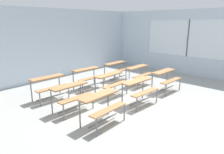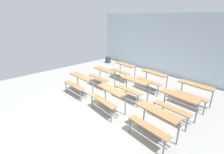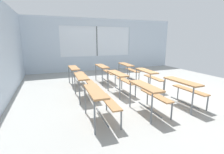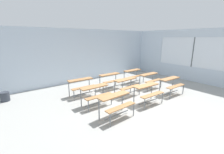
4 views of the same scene
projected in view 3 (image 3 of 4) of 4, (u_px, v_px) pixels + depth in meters
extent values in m
cube|color=#9E9E99|center=(152.00, 94.00, 5.73)|extent=(10.00, 9.00, 0.05)
cube|color=silver|center=(105.00, 62.00, 10.17)|extent=(0.12, 9.00, 0.85)
cube|color=silver|center=(105.00, 23.00, 9.65)|extent=(0.12, 9.00, 0.45)
cube|color=silver|center=(41.00, 42.00, 8.63)|extent=(0.12, 1.90, 1.70)
cube|color=silver|center=(148.00, 41.00, 10.96)|extent=(0.12, 2.90, 1.70)
cube|color=white|center=(97.00, 41.00, 9.71)|extent=(0.02, 4.20, 1.70)
cube|color=#4C5156|center=(97.00, 41.00, 9.71)|extent=(0.06, 0.05, 1.70)
cube|color=#A87547|center=(182.00, 81.00, 4.40)|extent=(1.11, 0.36, 0.04)
cube|color=#A87547|center=(190.00, 90.00, 4.59)|extent=(1.11, 0.26, 0.03)
cylinder|color=slate|center=(192.00, 101.00, 3.98)|extent=(0.04, 0.04, 0.72)
cylinder|color=slate|center=(164.00, 90.00, 4.88)|extent=(0.04, 0.04, 0.72)
cylinder|color=slate|center=(207.00, 103.00, 4.22)|extent=(0.04, 0.04, 0.44)
cylinder|color=slate|center=(178.00, 92.00, 5.12)|extent=(0.04, 0.04, 0.44)
cube|color=slate|center=(184.00, 102.00, 4.59)|extent=(1.00, 0.07, 0.03)
cube|color=#A87547|center=(146.00, 71.00, 5.88)|extent=(1.11, 0.37, 0.04)
cube|color=#A87547|center=(154.00, 78.00, 6.04)|extent=(1.11, 0.27, 0.03)
cylinder|color=slate|center=(150.00, 84.00, 5.46)|extent=(0.04, 0.04, 0.72)
cylinder|color=slate|center=(136.00, 78.00, 6.38)|extent=(0.04, 0.04, 0.72)
cylinder|color=slate|center=(164.00, 87.00, 5.66)|extent=(0.04, 0.04, 0.44)
cylinder|color=slate|center=(148.00, 80.00, 6.58)|extent=(0.04, 0.04, 0.44)
cube|color=slate|center=(149.00, 87.00, 6.06)|extent=(1.00, 0.08, 0.03)
cube|color=#A87547|center=(126.00, 64.00, 7.38)|extent=(1.11, 0.36, 0.04)
cube|color=#A87547|center=(132.00, 70.00, 7.54)|extent=(1.11, 0.26, 0.03)
cylinder|color=slate|center=(127.00, 75.00, 6.95)|extent=(0.04, 0.04, 0.72)
cylinder|color=slate|center=(119.00, 71.00, 7.87)|extent=(0.04, 0.04, 0.72)
cylinder|color=slate|center=(139.00, 77.00, 7.16)|extent=(0.04, 0.04, 0.44)
cylinder|color=slate|center=(129.00, 73.00, 8.08)|extent=(0.04, 0.04, 0.44)
cube|color=slate|center=(128.00, 78.00, 7.56)|extent=(1.00, 0.07, 0.03)
cube|color=#A87547|center=(145.00, 86.00, 3.97)|extent=(1.10, 0.32, 0.04)
cube|color=#A87547|center=(156.00, 95.00, 4.14)|extent=(1.10, 0.22, 0.03)
cylinder|color=slate|center=(152.00, 109.00, 3.54)|extent=(0.04, 0.04, 0.72)
cylinder|color=slate|center=(130.00, 95.00, 4.45)|extent=(0.04, 0.04, 0.72)
cylinder|color=slate|center=(172.00, 111.00, 3.77)|extent=(0.04, 0.04, 0.44)
cylinder|color=slate|center=(147.00, 97.00, 4.68)|extent=(0.04, 0.04, 0.44)
cube|color=slate|center=(149.00, 109.00, 4.15)|extent=(1.00, 0.03, 0.03)
cube|color=#A87547|center=(117.00, 73.00, 5.44)|extent=(1.11, 0.34, 0.04)
cube|color=#A87547|center=(126.00, 81.00, 5.62)|extent=(1.10, 0.24, 0.03)
cylinder|color=slate|center=(120.00, 88.00, 5.01)|extent=(0.04, 0.04, 0.72)
cylinder|color=slate|center=(108.00, 81.00, 5.91)|extent=(0.04, 0.04, 0.72)
cylinder|color=slate|center=(135.00, 91.00, 5.25)|extent=(0.04, 0.04, 0.44)
cylinder|color=slate|center=(122.00, 83.00, 6.15)|extent=(0.04, 0.04, 0.44)
cube|color=slate|center=(121.00, 91.00, 5.63)|extent=(1.00, 0.05, 0.03)
cube|color=#A87547|center=(102.00, 66.00, 6.92)|extent=(1.10, 0.34, 0.04)
cube|color=#A87547|center=(109.00, 72.00, 7.09)|extent=(1.10, 0.24, 0.03)
cylinder|color=slate|center=(102.00, 77.00, 6.50)|extent=(0.04, 0.04, 0.72)
cylinder|color=slate|center=(96.00, 73.00, 7.41)|extent=(0.04, 0.04, 0.72)
cylinder|color=slate|center=(115.00, 79.00, 6.71)|extent=(0.04, 0.04, 0.44)
cylinder|color=slate|center=(107.00, 75.00, 7.63)|extent=(0.04, 0.04, 0.44)
cube|color=slate|center=(105.00, 80.00, 7.11)|extent=(1.00, 0.05, 0.03)
cube|color=#A87547|center=(95.00, 91.00, 3.57)|extent=(1.11, 0.36, 0.04)
cube|color=#A87547|center=(109.00, 102.00, 3.73)|extent=(1.11, 0.26, 0.03)
cylinder|color=slate|center=(95.00, 118.00, 3.14)|extent=(0.04, 0.04, 0.72)
cylinder|color=slate|center=(85.00, 100.00, 4.06)|extent=(0.04, 0.04, 0.72)
cylinder|color=slate|center=(121.00, 120.00, 3.35)|extent=(0.04, 0.04, 0.44)
cylinder|color=slate|center=(107.00, 102.00, 4.27)|extent=(0.04, 0.04, 0.44)
cube|color=slate|center=(102.00, 117.00, 3.75)|extent=(1.00, 0.06, 0.03)
cube|color=#A87547|center=(81.00, 76.00, 5.04)|extent=(1.11, 0.36, 0.04)
cube|color=#A87547|center=(92.00, 84.00, 5.20)|extent=(1.11, 0.26, 0.03)
cylinder|color=slate|center=(79.00, 93.00, 4.61)|extent=(0.04, 0.04, 0.72)
cylinder|color=slate|center=(75.00, 84.00, 5.53)|extent=(0.04, 0.04, 0.72)
cylinder|color=slate|center=(99.00, 95.00, 4.82)|extent=(0.04, 0.04, 0.44)
cylinder|color=slate|center=(91.00, 86.00, 5.74)|extent=(0.04, 0.04, 0.44)
cube|color=slate|center=(86.00, 95.00, 5.22)|extent=(1.00, 0.06, 0.03)
cube|color=#A87547|center=(74.00, 68.00, 6.51)|extent=(1.10, 0.32, 0.04)
cube|color=#A87547|center=(82.00, 74.00, 6.69)|extent=(1.10, 0.22, 0.03)
cylinder|color=slate|center=(72.00, 80.00, 6.09)|extent=(0.04, 0.04, 0.72)
cylinder|color=slate|center=(69.00, 74.00, 6.99)|extent=(0.04, 0.04, 0.72)
cylinder|color=slate|center=(87.00, 82.00, 6.31)|extent=(0.04, 0.04, 0.44)
cylinder|color=slate|center=(82.00, 77.00, 7.22)|extent=(0.04, 0.04, 0.44)
cube|color=slate|center=(78.00, 83.00, 6.70)|extent=(1.00, 0.04, 0.03)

